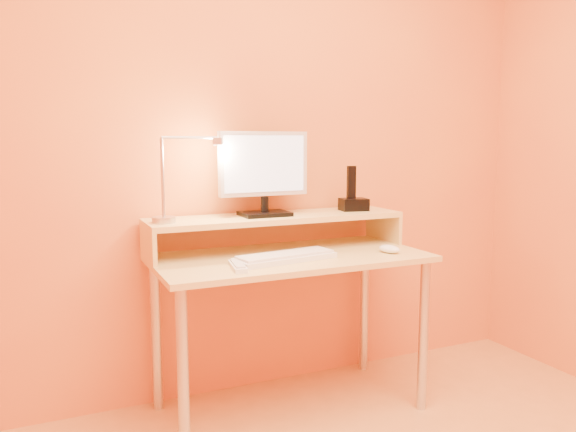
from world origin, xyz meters
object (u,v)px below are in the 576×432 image
keyboard (285,258)px  mouse (389,249)px  phone_dock (354,204)px  monitor_panel (264,164)px  lamp_base (164,220)px  remote_control (238,266)px

keyboard → mouse: mouse is taller
keyboard → phone_dock: bearing=18.9°
phone_dock → monitor_panel: bearing=-171.4°
monitor_panel → mouse: 0.69m
lamp_base → phone_dock: 0.94m
monitor_panel → keyboard: monitor_panel is taller
mouse → lamp_base: bearing=147.1°
mouse → monitor_panel: bearing=130.5°
monitor_panel → lamp_base: (-0.47, -0.04, -0.23)m
monitor_panel → lamp_base: monitor_panel is taller
phone_dock → lamp_base: bearing=-168.4°
phone_dock → mouse: size_ratio=1.20×
phone_dock → keyboard: size_ratio=0.29×
remote_control → monitor_panel: bearing=62.3°
remote_control → keyboard: bearing=23.8°
phone_dock → remote_control: phone_dock is taller
phone_dock → mouse: bearing=-77.6°
lamp_base → mouse: bearing=-15.5°
phone_dock → remote_control: bearing=-146.8°
lamp_base → monitor_panel: bearing=4.9°
keyboard → remote_control: bearing=-174.1°
keyboard → mouse: size_ratio=4.09×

